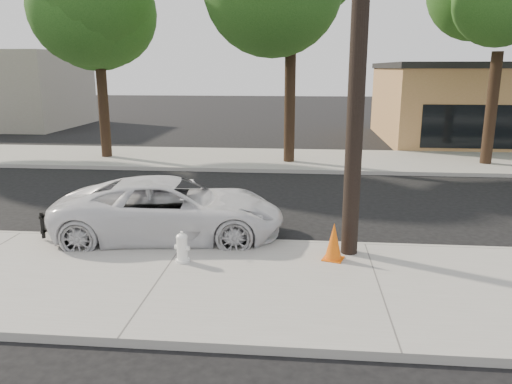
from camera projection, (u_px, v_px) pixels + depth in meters
ground at (205, 217)px, 13.48m from camera, size 120.00×120.00×0.00m
near_sidewalk at (161, 280)px, 9.30m from camera, size 90.00×4.40×0.15m
far_sidewalk at (243, 159)px, 21.67m from camera, size 90.00×5.00×0.15m
curb_near at (188, 241)px, 11.43m from camera, size 90.00×0.12×0.16m
utility_pole at (360, 26)px, 9.40m from camera, size 1.40×0.34×9.00m
tree_b at (100, 12)px, 20.31m from camera, size 4.34×4.20×8.45m
tree_d at (510, 1)px, 18.67m from camera, size 4.50×4.35×8.75m
police_cruiser at (171, 209)px, 11.60m from camera, size 5.47×3.00×1.45m
fire_hydrant at (182, 248)px, 9.93m from camera, size 0.32×0.29×0.59m
traffic_cone at (334, 242)px, 10.04m from camera, size 0.49×0.49×0.77m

